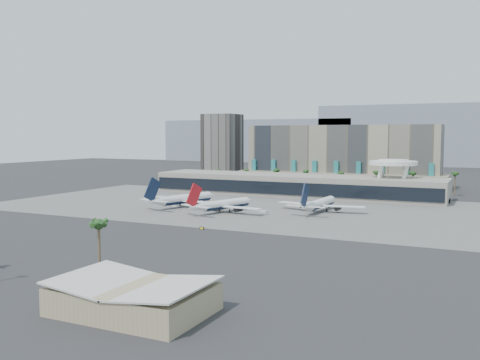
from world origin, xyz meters
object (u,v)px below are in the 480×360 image
at_px(airliner_centre, 223,204).
at_px(airliner_right, 319,204).
at_px(service_vehicle_a, 176,204).
at_px(service_vehicle_b, 263,213).
at_px(taxiway_sign, 202,228).
at_px(airliner_left, 184,199).

distance_m(airliner_centre, airliner_right, 44.33).
relative_size(airliner_right, service_vehicle_a, 11.26).
distance_m(airliner_centre, service_vehicle_b, 19.72).
relative_size(airliner_right, service_vehicle_b, 11.98).
height_order(service_vehicle_a, taxiway_sign, service_vehicle_a).
height_order(airliner_left, taxiway_sign, airliner_left).
bearing_deg(airliner_centre, airliner_left, -178.79).
distance_m(service_vehicle_b, taxiway_sign, 44.92).
relative_size(airliner_centre, service_vehicle_a, 10.71).
height_order(airliner_centre, taxiway_sign, airliner_centre).
relative_size(airliner_centre, airliner_right, 0.95).
xyz_separation_m(airliner_centre, airliner_right, (39.22, 20.66, 0.07)).
height_order(airliner_centre, airliner_right, airliner_right).
distance_m(airliner_right, service_vehicle_b, 27.80).
distance_m(airliner_centre, service_vehicle_a, 31.83).
bearing_deg(airliner_centre, airliner_right, 45.26).
height_order(airliner_right, service_vehicle_b, airliner_right).
xyz_separation_m(airliner_centre, service_vehicle_b, (19.48, 1.29, -2.78)).
bearing_deg(service_vehicle_b, airliner_left, -177.81).
xyz_separation_m(airliner_left, service_vehicle_b, (45.39, -6.26, -3.09)).
relative_size(airliner_centre, service_vehicle_b, 11.39).
xyz_separation_m(airliner_centre, service_vehicle_a, (-30.64, 8.17, -2.77)).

